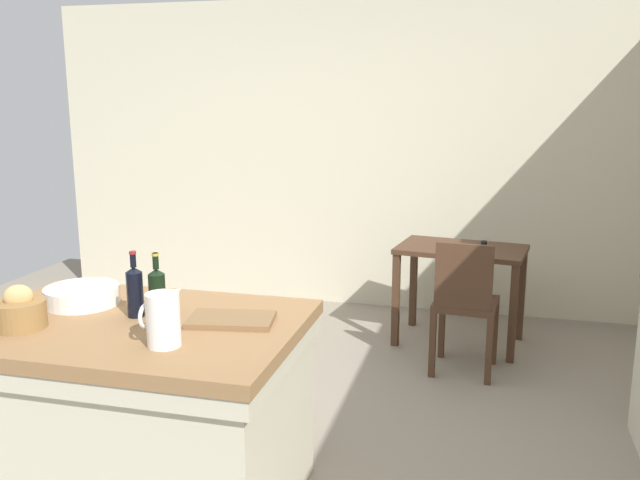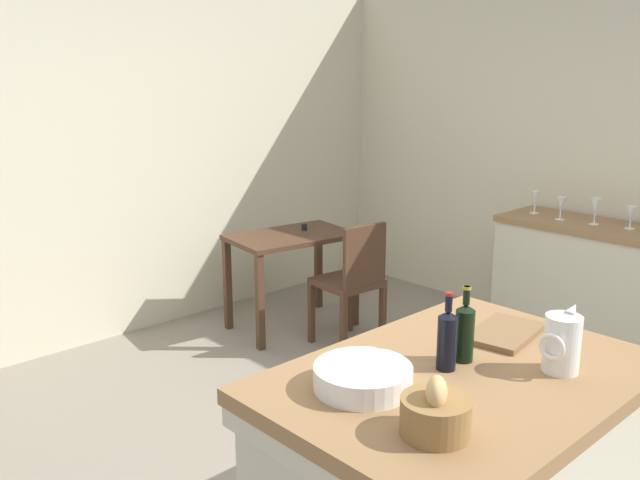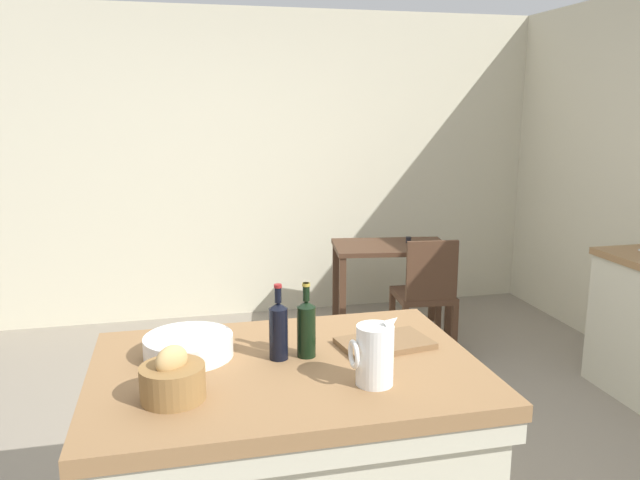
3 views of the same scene
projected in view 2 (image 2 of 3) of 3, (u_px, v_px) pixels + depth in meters
name	position (u px, v px, depth m)	size (l,w,h in m)	color
wall_back	(106.00, 160.00, 4.76)	(5.32, 0.12, 2.60)	beige
wall_right	(634.00, 162.00, 4.65)	(0.12, 5.20, 2.60)	beige
island_table	(457.00, 470.00, 2.52)	(1.43, 1.00, 0.86)	olive
side_cabinet	(588.00, 287.00, 4.68)	(0.52, 1.28, 0.90)	olive
writing_desk	(291.00, 249.00, 5.04)	(0.97, 0.69, 0.78)	#472D1E
wooden_chair	(353.00, 280.00, 4.69)	(0.44, 0.44, 0.91)	#472D1E
pitcher	(562.00, 343.00, 2.41)	(0.17, 0.13, 0.25)	white
wash_bowl	(363.00, 377.00, 2.29)	(0.34, 0.34, 0.08)	white
bread_basket	(436.00, 414.00, 2.00)	(0.21, 0.21, 0.19)	olive
cutting_board	(504.00, 333.00, 2.75)	(0.36, 0.22, 0.02)	brown
wine_bottle_dark	(465.00, 331.00, 2.49)	(0.07, 0.07, 0.29)	black
wine_bottle_amber	(447.00, 338.00, 2.42)	(0.07, 0.07, 0.29)	black
wine_glass_left	(631.00, 213.00, 4.40)	(0.07, 0.07, 0.15)	white
wine_glass_middle	(596.00, 206.00, 4.52)	(0.07, 0.07, 0.18)	white
wine_glass_right	(561.00, 204.00, 4.67)	(0.07, 0.07, 0.16)	white
wine_glass_far_right	(535.00, 198.00, 4.87)	(0.07, 0.07, 0.17)	white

